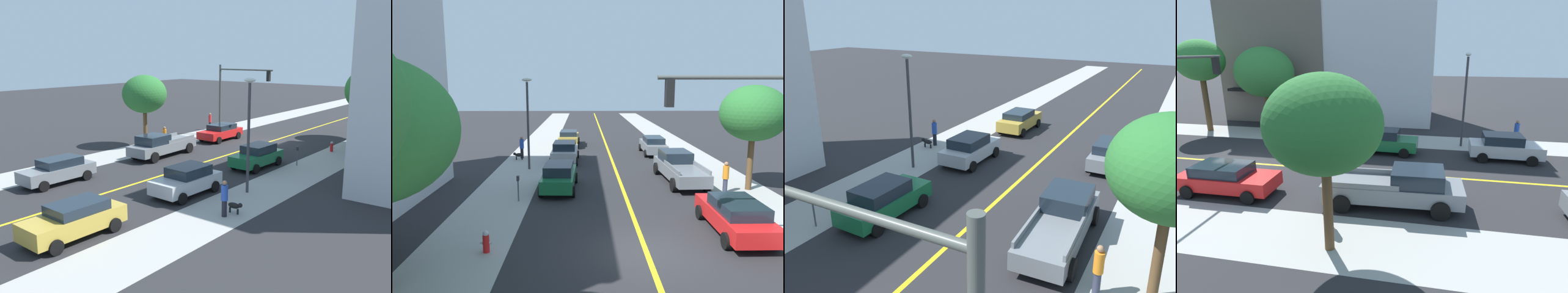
% 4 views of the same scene
% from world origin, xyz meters
% --- Properties ---
extents(ground_plane, '(140.00, 140.00, 0.00)m').
position_xyz_m(ground_plane, '(0.00, 0.00, 0.00)').
color(ground_plane, '#262628').
extents(sidewalk_left, '(3.48, 126.00, 0.01)m').
position_xyz_m(sidewalk_left, '(-6.82, 0.00, 0.00)').
color(sidewalk_left, '#9E9E99').
rests_on(sidewalk_left, ground).
extents(road_centerline_stripe, '(0.20, 126.00, 0.00)m').
position_xyz_m(road_centerline_stripe, '(0.00, 0.00, 0.00)').
color(road_centerline_stripe, yellow).
rests_on(road_centerline_stripe, ground).
extents(tan_rowhouse, '(9.37, 10.52, 14.25)m').
position_xyz_m(tan_rowhouse, '(-14.83, -3.61, 7.14)').
color(tan_rowhouse, '#665B51').
rests_on(tan_rowhouse, ground).
extents(pale_office_building, '(8.32, 9.83, 14.38)m').
position_xyz_m(pale_office_building, '(-14.84, 6.22, 7.21)').
color(pale_office_building, silver).
rests_on(pale_office_building, ground).
extents(street_tree_left_near, '(3.84, 3.84, 7.46)m').
position_xyz_m(street_tree_left_near, '(-6.78, -7.48, 5.76)').
color(street_tree_left_near, brown).
rests_on(street_tree_left_near, ground).
extents(street_tree_right_corner, '(3.72, 3.72, 6.03)m').
position_xyz_m(street_tree_right_corner, '(7.30, 7.95, 4.43)').
color(street_tree_right_corner, brown).
rests_on(street_tree_right_corner, ground).
extents(street_tree_left_far, '(4.81, 4.81, 6.90)m').
position_xyz_m(street_tree_left_far, '(-8.14, -2.67, 4.85)').
color(street_tree_left_far, brown).
rests_on(street_tree_left_far, ground).
extents(fire_hydrant, '(0.44, 0.24, 0.84)m').
position_xyz_m(fire_hydrant, '(-5.86, 0.05, 0.41)').
color(fire_hydrant, red).
rests_on(fire_hydrant, ground).
extents(parking_meter, '(0.12, 0.18, 1.37)m').
position_xyz_m(parking_meter, '(-5.71, 5.95, 0.90)').
color(parking_meter, '#4C4C51').
rests_on(parking_meter, ground).
extents(street_lamp, '(0.70, 0.36, 6.47)m').
position_xyz_m(street_lamp, '(-6.20, 13.28, 4.00)').
color(street_lamp, '#38383D').
rests_on(street_lamp, ground).
extents(red_sedan_right_curb, '(2.10, 4.70, 1.45)m').
position_xyz_m(red_sedan_right_curb, '(3.93, 1.69, 0.77)').
color(red_sedan_right_curb, red).
rests_on(red_sedan_right_curb, ground).
extents(silver_sedan_left_curb, '(2.17, 4.30, 1.62)m').
position_xyz_m(silver_sedan_left_curb, '(-3.74, 15.69, 0.84)').
color(silver_sedan_left_curb, '#B7BABF').
rests_on(silver_sedan_left_curb, ground).
extents(green_sedan_left_curb, '(2.08, 4.46, 1.59)m').
position_xyz_m(green_sedan_left_curb, '(-3.70, 8.03, 0.82)').
color(green_sedan_left_curb, '#196638').
rests_on(green_sedan_left_curb, ground).
extents(grey_pickup_truck, '(2.38, 6.13, 1.79)m').
position_xyz_m(grey_pickup_truck, '(3.71, 9.86, 0.89)').
color(grey_pickup_truck, slate).
rests_on(grey_pickup_truck, ground).
extents(pedestrian_orange_shirt, '(0.33, 0.33, 1.79)m').
position_xyz_m(pedestrian_orange_shirt, '(5.69, 7.31, 0.96)').
color(pedestrian_orange_shirt, '#33384C').
rests_on(pedestrian_orange_shirt, ground).
extents(pedestrian_blue_shirt, '(0.34, 0.34, 1.82)m').
position_xyz_m(pedestrian_blue_shirt, '(-7.35, 17.18, 0.97)').
color(pedestrian_blue_shirt, black).
rests_on(pedestrian_blue_shirt, ground).
extents(small_dog, '(0.81, 0.29, 0.61)m').
position_xyz_m(small_dog, '(-7.54, 16.54, 0.40)').
color(small_dog, black).
rests_on(small_dog, ground).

